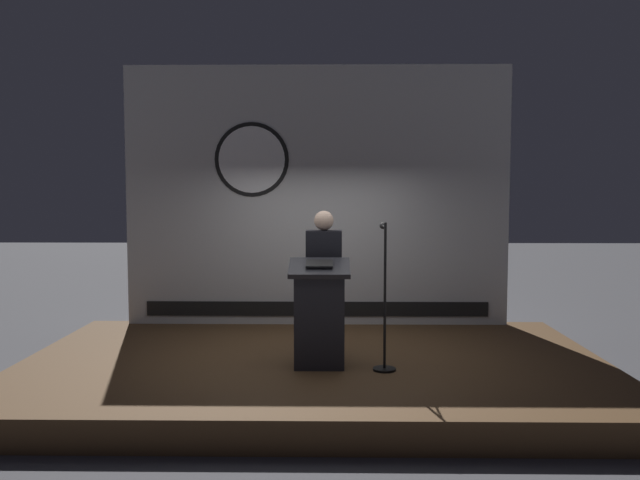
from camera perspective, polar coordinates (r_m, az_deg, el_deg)
ground_plane at (r=7.37m, az=-0.55°, el=-12.62°), size 40.00×40.00×0.00m
stage_platform at (r=7.32m, az=-0.55°, el=-11.50°), size 6.40×4.00×0.30m
banner_display at (r=8.90m, az=-0.36°, el=3.85°), size 5.27×0.12×3.56m
podium at (r=6.81m, az=-0.05°, el=-6.65°), size 0.64×0.50×1.13m
speaker_person at (r=7.24m, az=0.34°, el=-3.73°), size 0.40×0.26×1.63m
microphone_stand at (r=6.73m, az=5.73°, el=-6.92°), size 0.24×0.48×1.53m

